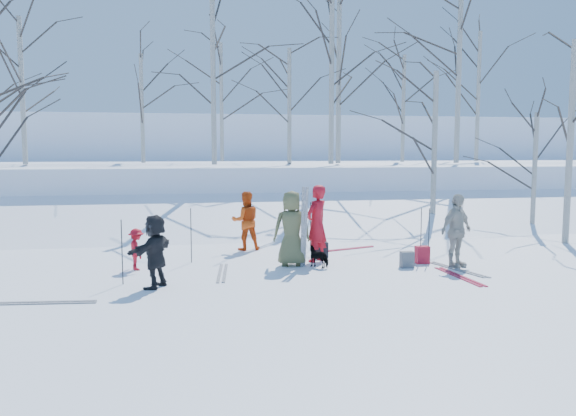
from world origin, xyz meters
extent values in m
plane|color=white|center=(0.00, 0.00, 0.00)|extent=(120.00, 120.00, 0.00)
cube|color=white|center=(0.00, 7.00, 0.15)|extent=(70.00, 9.49, 4.12)
cube|color=white|center=(0.00, 17.00, 1.00)|extent=(70.00, 18.00, 2.20)
cube|color=white|center=(0.00, 38.00, 2.00)|extent=(90.00, 30.00, 6.00)
imported|color=brown|center=(-0.05, 0.68, 0.90)|extent=(0.93, 0.66, 1.79)
imported|color=red|center=(0.64, 1.08, 0.95)|extent=(0.82, 0.80, 1.90)
imported|color=#D44610|center=(-0.92, 3.00, 0.81)|extent=(0.84, 0.68, 1.62)
imported|color=red|center=(-3.65, 0.83, 0.48)|extent=(0.53, 0.70, 0.96)
imported|color=beige|center=(3.72, -0.14, 0.86)|extent=(1.09, 0.83, 1.73)
imported|color=black|center=(-3.13, -0.95, 0.74)|extent=(1.04, 1.41, 1.47)
imported|color=black|center=(0.55, 0.41, 0.25)|extent=(0.60, 0.61, 0.50)
cube|color=silver|center=(0.16, 0.45, 0.95)|extent=(0.08, 0.16, 1.90)
cube|color=silver|center=(0.23, 0.46, 0.95)|extent=(0.11, 0.23, 1.89)
cylinder|color=black|center=(3.31, 0.45, 0.67)|extent=(0.02, 0.02, 1.34)
cylinder|color=black|center=(-3.81, -0.56, 0.67)|extent=(0.02, 0.02, 1.34)
cylinder|color=black|center=(0.42, 2.23, 0.67)|extent=(0.02, 0.02, 1.34)
cylinder|color=black|center=(-2.41, 1.48, 0.67)|extent=(0.02, 0.02, 1.34)
cylinder|color=black|center=(3.13, 0.51, 0.67)|extent=(0.02, 0.02, 1.34)
cylinder|color=black|center=(0.81, 2.56, 0.67)|extent=(0.02, 0.02, 1.34)
cube|color=#B21B2F|center=(3.12, 0.40, 0.21)|extent=(0.32, 0.22, 0.42)
cube|color=#56585E|center=(2.57, -0.01, 0.19)|extent=(0.30, 0.20, 0.38)
cube|color=black|center=(0.86, 1.53, 0.20)|extent=(0.34, 0.24, 0.40)
camera|label=1|loc=(-2.45, -12.28, 2.74)|focal=35.00mm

